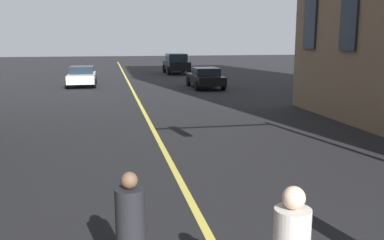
% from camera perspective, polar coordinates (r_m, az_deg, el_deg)
% --- Properties ---
extents(lane_centre_line, '(80.00, 0.16, 0.01)m').
position_cam_1_polar(lane_centre_line, '(21.58, -7.05, 2.13)').
color(lane_centre_line, '#D8C64C').
rests_on(lane_centre_line, ground_plane).
extents(car_white_near, '(4.40, 1.95, 1.37)m').
position_cam_1_polar(car_white_near, '(30.62, -14.65, 5.77)').
color(car_white_near, silver).
rests_on(car_white_near, ground_plane).
extents(car_black_mid, '(4.40, 1.95, 1.37)m').
position_cam_1_polar(car_black_mid, '(28.51, 1.81, 5.76)').
color(car_black_mid, black).
rests_on(car_black_mid, ground_plane).
extents(car_black_parked_b, '(4.70, 2.14, 1.88)m').
position_cam_1_polar(car_black_parked_b, '(40.31, -2.14, 7.66)').
color(car_black_parked_b, black).
rests_on(car_black_parked_b, ground_plane).
extents(pedestrian_far, '(0.38, 0.38, 1.66)m').
position_cam_1_polar(pedestrian_far, '(5.65, -8.26, -15.04)').
color(pedestrian_far, '#2D4C7F').
rests_on(pedestrian_far, ground_plane).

